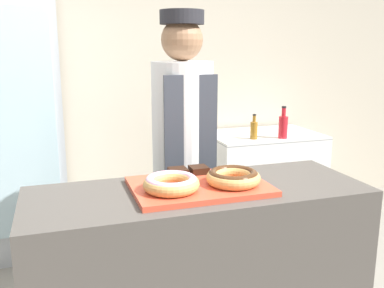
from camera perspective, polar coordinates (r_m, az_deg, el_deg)
name	(u,v)px	position (r m, az deg, el deg)	size (l,w,h in m)	color
wall_back	(121,73)	(3.86, -9.43, 9.30)	(8.00, 0.06, 2.70)	#BCB29E
display_counter	(199,288)	(2.09, 0.89, -18.67)	(1.49, 0.55, 0.97)	#4C4742
serving_tray	(199,186)	(1.88, 0.94, -5.65)	(0.59, 0.41, 0.02)	#D84C33
donut_light_glaze	(171,183)	(1.78, -2.79, -5.18)	(0.24, 0.24, 0.06)	tan
donut_chocolate_glaze	(233,177)	(1.87, 5.52, -4.35)	(0.24, 0.24, 0.06)	tan
brownie_back_left	(178,172)	(1.99, -1.88, -3.70)	(0.08, 0.08, 0.03)	black
brownie_back_right	(199,170)	(2.02, 0.91, -3.45)	(0.08, 0.08, 0.03)	black
baker_person	(183,157)	(2.48, -1.22, -1.75)	(0.35, 0.35, 1.77)	#4C4C51
beverage_fridge	(24,125)	(3.47, -21.48, 2.39)	(0.56, 0.62, 2.00)	#ADB2B7
chest_freezer	(262,176)	(4.03, 9.32, -4.19)	(0.99, 0.67, 0.81)	silver
bottle_amber	(254,129)	(3.67, 8.26, 1.94)	(0.06, 0.06, 0.21)	#99661E
bottle_red	(283,126)	(3.74, 12.05, 2.38)	(0.08, 0.08, 0.28)	red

